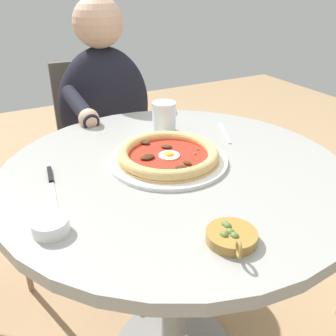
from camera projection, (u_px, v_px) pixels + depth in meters
name	position (u px, v px, depth m)	size (l,w,h in m)	color
dining_table	(174.00, 212.00, 1.06)	(0.92, 0.92, 0.75)	#999993
pizza_on_plate	(167.00, 156.00, 1.01)	(0.32, 0.32, 0.04)	white
water_glass	(164.00, 119.00, 1.20)	(0.07, 0.07, 0.10)	silver
steak_knife	(51.00, 181.00, 0.93)	(0.20, 0.04, 0.01)	silver
ramekin_capers	(50.00, 225.00, 0.74)	(0.07, 0.07, 0.03)	white
olive_pan	(231.00, 236.00, 0.72)	(0.12, 0.10, 0.05)	olive
fork_utensil	(225.00, 133.00, 1.21)	(0.16, 0.08, 0.00)	#BCBCC1
diner_person	(108.00, 148.00, 1.68)	(0.49, 0.40, 1.13)	#282833
cafe_chair_diner	(100.00, 135.00, 1.79)	(0.43, 0.43, 0.85)	#504A45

